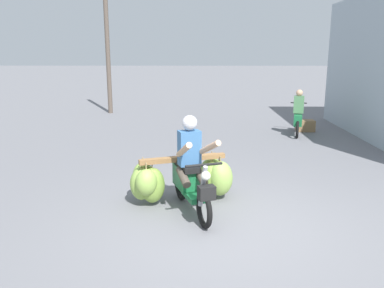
{
  "coord_description": "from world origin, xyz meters",
  "views": [
    {
      "loc": [
        -0.36,
        -5.46,
        2.58
      ],
      "look_at": [
        -0.44,
        1.58,
        0.9
      ],
      "focal_mm": 37.27,
      "sensor_mm": 36.0,
      "label": 1
    }
  ],
  "objects": [
    {
      "name": "ground_plane",
      "position": [
        0.0,
        0.0,
        0.0
      ],
      "size": [
        120.0,
        120.0,
        0.0
      ],
      "primitive_type": "plane",
      "color": "slate"
    },
    {
      "name": "motorbike_main_loaded",
      "position": [
        -0.54,
        0.96,
        0.48
      ],
      "size": [
        1.87,
        2.01,
        1.58
      ],
      "color": "black",
      "rests_on": "ground"
    },
    {
      "name": "motorbike_distant_ahead_left",
      "position": [
        2.75,
        6.62,
        0.57
      ],
      "size": [
        0.62,
        1.59,
        1.4
      ],
      "color": "black",
      "rests_on": "ground"
    },
    {
      "name": "produce_crate",
      "position": [
        3.15,
        7.21,
        0.18
      ],
      "size": [
        0.56,
        0.4,
        0.36
      ],
      "primitive_type": "cube",
      "color": "olive",
      "rests_on": "ground"
    },
    {
      "name": "utility_pole",
      "position": [
        -3.93,
        10.91,
        2.84
      ],
      "size": [
        0.18,
        0.18,
        5.68
      ],
      "primitive_type": "cylinder",
      "color": "brown",
      "rests_on": "ground"
    }
  ]
}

